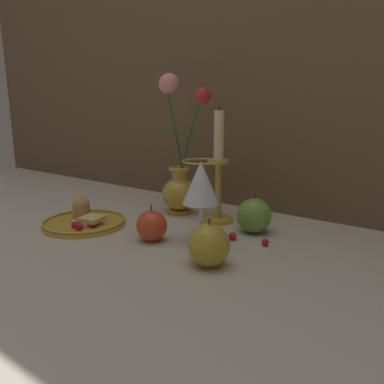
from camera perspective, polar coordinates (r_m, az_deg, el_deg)
The scene contains 11 objects.
ground_plane at distance 0.89m, azimuth -5.02°, elevation -6.10°, with size 2.40×2.40×0.00m, color #B7B2A3.
vase at distance 1.02m, azimuth -1.93°, elevation 3.24°, with size 0.16×0.10×0.38m.
plate_with_pastries at distance 0.97m, azimuth -16.12°, elevation -4.06°, with size 0.20×0.20×0.07m.
wine_glass at distance 0.78m, azimuth 1.25°, elevation 0.97°, with size 0.08×0.08×0.18m.
candlestick at distance 0.94m, azimuth 4.03°, elevation 2.49°, with size 0.08×0.08×0.29m.
apple_beside_vase at distance 0.70m, azimuth 2.57°, elevation -8.08°, with size 0.08×0.08×0.09m.
apple_near_glass at distance 0.83m, azimuth -6.16°, elevation -5.10°, with size 0.07×0.07×0.08m.
apple_at_table_edge at distance 0.88m, azimuth 9.44°, elevation -3.56°, with size 0.08×0.08×0.09m.
berry_near_plate at distance 0.84m, azimuth 6.21°, elevation -6.71°, with size 0.02×0.02×0.02m, color #AD192D.
berry_front_center at distance 0.81m, azimuth 11.10°, elevation -7.52°, with size 0.02×0.02×0.02m, color #AD192D.
berry_by_glass_stem at distance 0.91m, azimuth -7.21°, elevation -5.13°, with size 0.01×0.01×0.01m, color #AD192D.
Camera 1 is at (0.56, -0.63, 0.29)m, focal length 35.00 mm.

